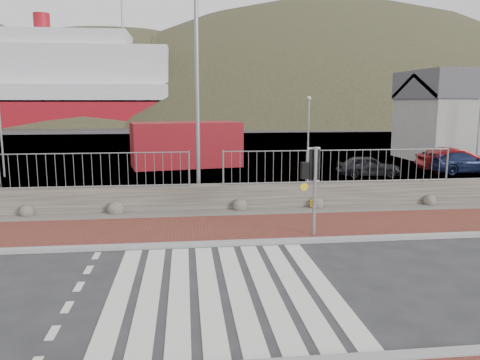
{
  "coord_description": "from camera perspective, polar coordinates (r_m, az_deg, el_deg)",
  "views": [
    {
      "loc": [
        -0.72,
        -9.14,
        3.85
      ],
      "look_at": [
        0.71,
        3.0,
        1.79
      ],
      "focal_mm": 35.0,
      "sensor_mm": 36.0,
      "label": 1
    }
  ],
  "objects": [
    {
      "name": "car_a",
      "position": [
        24.98,
        15.34,
        1.64
      ],
      "size": [
        3.29,
        1.56,
        1.08
      ],
      "primitive_type": "imported",
      "rotation": [
        0.0,
        0.0,
        1.48
      ],
      "color": "black",
      "rests_on": "ground"
    },
    {
      "name": "gravel_strip",
      "position": [
        16.12,
        -3.97,
        -4.15
      ],
      "size": [
        40.0,
        1.5,
        0.06
      ],
      "primitive_type": "cube",
      "color": "#59544C",
      "rests_on": "ground"
    },
    {
      "name": "hills_backdrop",
      "position": [
        100.98,
        -2.26,
        -5.86
      ],
      "size": [
        254.0,
        90.0,
        100.0
      ],
      "color": "#2B301C",
      "rests_on": "ground"
    },
    {
      "name": "shipping_container",
      "position": [
        27.91,
        -6.57,
        4.32
      ],
      "size": [
        6.68,
        3.78,
        2.62
      ],
      "primitive_type": "cube",
      "rotation": [
        0.0,
        0.0,
        0.19
      ],
      "color": "maroon",
      "rests_on": "ground"
    },
    {
      "name": "railing",
      "position": [
        16.43,
        -4.16,
        2.47
      ],
      "size": [
        18.07,
        0.07,
        1.22
      ],
      "color": "gray",
      "rests_on": "stone_wall"
    },
    {
      "name": "zebra_crossing",
      "position": [
        9.94,
        -2.08,
        -13.17
      ],
      "size": [
        4.62,
        5.6,
        0.01
      ],
      "color": "silver",
      "rests_on": "ground"
    },
    {
      "name": "car_c",
      "position": [
        28.15,
        25.44,
        2.0
      ],
      "size": [
        4.2,
        2.1,
        1.17
      ],
      "primitive_type": "imported",
      "rotation": [
        0.0,
        0.0,
        1.69
      ],
      "color": "#131B3C",
      "rests_on": "ground"
    },
    {
      "name": "sidewalk_far",
      "position": [
        14.18,
        -3.58,
        -6.02
      ],
      "size": [
        40.0,
        3.0,
        0.08
      ],
      "primitive_type": "cube",
      "color": "brown",
      "rests_on": "ground"
    },
    {
      "name": "kerb_far",
      "position": [
        12.74,
        -3.19,
        -7.78
      ],
      "size": [
        40.0,
        0.25,
        0.12
      ],
      "primitive_type": "cube",
      "color": "gray",
      "rests_on": "ground"
    },
    {
      "name": "traffic_signal_far",
      "position": [
        13.26,
        9.02,
        0.91
      ],
      "size": [
        0.63,
        0.28,
        2.6
      ],
      "rotation": [
        0.0,
        0.0,
        3.31
      ],
      "color": "gray",
      "rests_on": "ground"
    },
    {
      "name": "stone_wall",
      "position": [
        16.8,
        -4.12,
        -2.11
      ],
      "size": [
        40.0,
        0.6,
        0.9
      ],
      "primitive_type": "cube",
      "color": "#4A463D",
      "rests_on": "ground"
    },
    {
      "name": "water",
      "position": [
        72.15,
        -6.19,
        6.49
      ],
      "size": [
        220.0,
        50.0,
        0.05
      ],
      "primitive_type": "cube",
      "color": "#3F4C54",
      "rests_on": "ground"
    },
    {
      "name": "streetlight",
      "position": [
        17.28,
        -4.77,
        13.06
      ],
      "size": [
        1.85,
        0.25,
        8.72
      ],
      "rotation": [
        0.0,
        0.0,
        -0.03
      ],
      "color": "gray",
      "rests_on": "ground"
    },
    {
      "name": "car_b",
      "position": [
        28.19,
        24.82,
        2.21
      ],
      "size": [
        4.16,
        1.95,
        1.32
      ],
      "primitive_type": "imported",
      "rotation": [
        0.0,
        0.0,
        1.43
      ],
      "color": "#5C0D0E",
      "rests_on": "ground"
    },
    {
      "name": "quay",
      "position": [
        37.25,
        -5.59,
        3.62
      ],
      "size": [
        120.0,
        40.0,
        0.5
      ],
      "primitive_type": "cube",
      "color": "#4C4C4F",
      "rests_on": "ground"
    },
    {
      "name": "ground",
      "position": [
        9.95,
        -2.08,
        -13.21
      ],
      "size": [
        220.0,
        220.0,
        0.0
      ],
      "primitive_type": "plane",
      "color": "#28282B",
      "rests_on": "ground"
    },
    {
      "name": "ferry",
      "position": [
        80.68,
        -24.36,
        9.84
      ],
      "size": [
        50.0,
        16.0,
        20.0
      ],
      "color": "maroon",
      "rests_on": "ground"
    }
  ]
}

